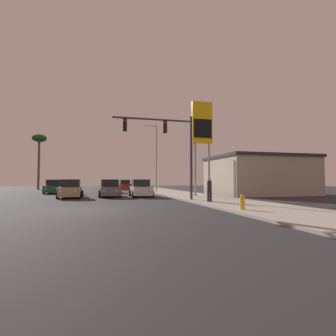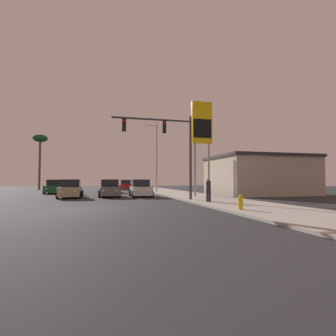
% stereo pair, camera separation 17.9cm
% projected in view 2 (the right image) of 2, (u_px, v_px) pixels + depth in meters
% --- Properties ---
extents(ground_plane, '(120.00, 120.00, 0.00)m').
position_uv_depth(ground_plane, '(84.00, 210.00, 14.18)').
color(ground_plane, '#28282B').
extents(sidewalk_right, '(5.00, 60.00, 0.12)m').
position_uv_depth(sidewalk_right, '(190.00, 196.00, 26.19)').
color(sidewalk_right, '#9E998E').
rests_on(sidewalk_right, ground).
extents(building_gas_station, '(10.30, 8.30, 4.30)m').
position_uv_depth(building_gas_station, '(259.00, 175.00, 29.28)').
color(building_gas_station, '#B2A893').
rests_on(building_gas_station, ground).
extents(car_red, '(2.04, 4.32, 1.68)m').
position_uv_depth(car_red, '(125.00, 185.00, 45.05)').
color(car_red, maroon).
rests_on(car_red, ground).
extents(car_white, '(2.04, 4.33, 1.68)m').
position_uv_depth(car_white, '(141.00, 189.00, 25.79)').
color(car_white, silver).
rests_on(car_white, ground).
extents(car_green, '(2.04, 4.31, 1.68)m').
position_uv_depth(car_green, '(55.00, 187.00, 32.01)').
color(car_green, '#195933').
rests_on(car_green, ground).
extents(car_grey, '(2.04, 4.33, 1.68)m').
position_uv_depth(car_grey, '(109.00, 189.00, 25.42)').
color(car_grey, slate).
rests_on(car_grey, ground).
extents(car_tan, '(2.04, 4.33, 1.68)m').
position_uv_depth(car_tan, '(71.00, 189.00, 24.01)').
color(car_tan, tan).
rests_on(car_tan, ground).
extents(car_black, '(2.04, 4.34, 1.68)m').
position_uv_depth(car_black, '(108.00, 187.00, 34.43)').
color(car_black, black).
rests_on(car_black, ground).
extents(traffic_light_mast, '(6.18, 0.36, 6.50)m').
position_uv_depth(traffic_light_mast, '(169.00, 140.00, 20.10)').
color(traffic_light_mast, '#38383D').
rests_on(traffic_light_mast, sidewalk_right).
extents(street_lamp, '(1.74, 0.24, 9.00)m').
position_uv_depth(street_lamp, '(156.00, 154.00, 35.35)').
color(street_lamp, '#99999E').
rests_on(street_lamp, sidewalk_right).
extents(gas_station_sign, '(2.00, 0.42, 9.00)m').
position_uv_depth(gas_station_sign, '(202.00, 128.00, 25.01)').
color(gas_station_sign, '#99999E').
rests_on(gas_station_sign, sidewalk_right).
extents(fire_hydrant, '(0.24, 0.34, 0.76)m').
position_uv_depth(fire_hydrant, '(241.00, 202.00, 13.35)').
color(fire_hydrant, gold).
rests_on(fire_hydrant, sidewalk_right).
extents(pedestrian_on_sidewalk, '(0.34, 0.32, 1.67)m').
position_uv_depth(pedestrian_on_sidewalk, '(208.00, 188.00, 18.13)').
color(pedestrian_on_sidewalk, '#23232D').
rests_on(pedestrian_on_sidewalk, sidewalk_right).
extents(palm_tree_far, '(2.40, 2.40, 9.52)m').
position_uv_depth(palm_tree_far, '(40.00, 142.00, 45.18)').
color(palm_tree_far, brown).
rests_on(palm_tree_far, ground).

